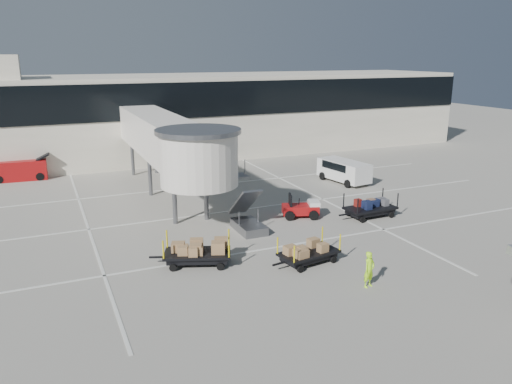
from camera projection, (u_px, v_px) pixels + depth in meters
ground at (312, 258)px, 25.41m from camera, size 140.00×140.00×0.00m
lane_markings at (234, 209)px, 33.39m from camera, size 40.00×30.00×0.02m
terminal at (163, 115)px, 50.62m from camera, size 64.00×12.11×15.20m
jet_bridge at (172, 142)px, 33.57m from camera, size 5.70×20.40×6.03m
baggage_tug at (301, 209)px, 31.61m from camera, size 2.54×2.10×1.51m
suitcase_cart at (370, 208)px, 31.65m from camera, size 4.01×1.72×1.56m
box_cart_near at (307, 253)px, 24.58m from camera, size 3.75×1.96×1.44m
box_cart_far at (197, 253)px, 24.40m from camera, size 4.02×2.64×1.56m
ground_worker at (369, 269)px, 22.03m from camera, size 0.69×0.56×1.66m
minivan at (343, 169)px, 40.28m from camera, size 2.57×4.83×1.75m
belt_loader at (20, 170)px, 41.04m from camera, size 4.55×2.04×2.14m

